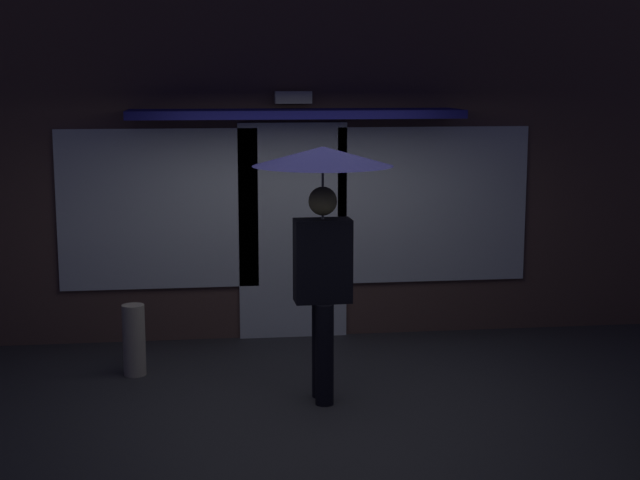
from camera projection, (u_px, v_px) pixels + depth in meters
The scene contains 4 objects.
ground_plane at pixel (320, 408), 7.71m from camera, with size 18.00×18.00×0.00m, color #2D2D33.
building_facade at pixel (291, 157), 9.68m from camera, with size 9.95×1.00×3.71m.
person_with_umbrella at pixel (323, 206), 7.63m from camera, with size 1.13×1.13×2.11m.
sidewalk_bollard at pixel (134, 340), 8.53m from camera, with size 0.20×0.20×0.65m, color #B2A899.
Camera 1 is at (-0.94, -7.31, 2.66)m, focal length 53.47 mm.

